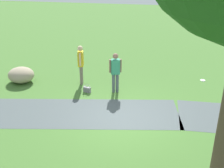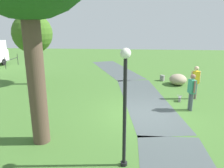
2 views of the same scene
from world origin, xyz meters
TOP-DOWN VIEW (x-y plane):
  - ground_plane at (0.00, 0.00)m, footprint 48.00×48.00m
  - footpath_segment_mid at (1.96, -0.12)m, footprint 8.24×3.36m
  - lawn_boulder at (5.05, -2.47)m, footprint 1.41×1.33m
  - woman_with_handbag at (2.27, -2.76)m, footprint 0.30×0.51m
  - man_near_boulder at (0.62, -2.15)m, footprint 0.50×0.33m
  - handbag_on_grass at (1.82, -1.92)m, footprint 0.34×0.34m
  - frisbee_on_grass at (-3.24, -4.00)m, footprint 0.23×0.23m

SIDE VIEW (x-z plane):
  - ground_plane at x=0.00m, z-range 0.00..0.00m
  - footpath_segment_mid at x=1.96m, z-range 0.00..0.01m
  - frisbee_on_grass at x=-3.24m, z-range 0.00..0.02m
  - handbag_on_grass at x=1.82m, z-range -0.01..0.29m
  - lawn_boulder at x=5.05m, z-range 0.00..0.71m
  - man_near_boulder at x=0.62m, z-range 0.15..1.89m
  - woman_with_handbag at x=2.27m, z-range 0.15..1.95m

